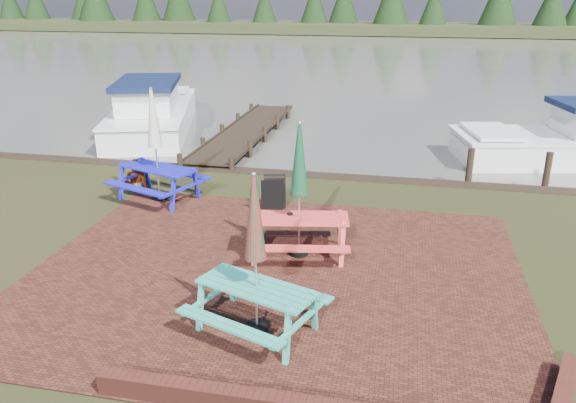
% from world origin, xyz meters
% --- Properties ---
extents(ground, '(120.00, 120.00, 0.00)m').
position_xyz_m(ground, '(0.00, 0.00, 0.00)').
color(ground, black).
rests_on(ground, ground).
extents(paving, '(9.00, 7.50, 0.02)m').
position_xyz_m(paving, '(0.00, 1.00, 0.01)').
color(paving, '#321610').
rests_on(paving, ground).
extents(water, '(120.00, 60.00, 0.02)m').
position_xyz_m(water, '(0.00, 37.00, 0.00)').
color(water, '#4B4840').
rests_on(water, ground).
extents(far_treeline, '(120.00, 10.00, 8.10)m').
position_xyz_m(far_treeline, '(0.00, 66.00, 3.28)').
color(far_treeline, black).
rests_on(far_treeline, ground).
extents(picnic_table_teal, '(2.27, 2.15, 2.53)m').
position_xyz_m(picnic_table_teal, '(0.14, -0.84, 0.89)').
color(picnic_table_teal, teal).
rests_on(picnic_table_teal, ground).
extents(picnic_table_red, '(2.18, 2.01, 2.66)m').
position_xyz_m(picnic_table_red, '(0.27, 1.89, 0.93)').
color(picnic_table_red, '#DC3A38').
rests_on(picnic_table_red, ground).
extents(picnic_table_blue, '(2.48, 2.35, 2.77)m').
position_xyz_m(picnic_table_blue, '(-3.75, 4.30, 0.97)').
color(picnic_table_blue, '#1817B0').
rests_on(picnic_table_blue, ground).
extents(chalkboard, '(0.55, 0.61, 0.83)m').
position_xyz_m(chalkboard, '(-0.77, 4.15, 0.43)').
color(chalkboard, black).
rests_on(chalkboard, ground).
extents(jetty, '(1.76, 9.08, 1.00)m').
position_xyz_m(jetty, '(-3.50, 11.28, 0.11)').
color(jetty, black).
rests_on(jetty, ground).
extents(boat_jetty, '(4.86, 8.32, 2.28)m').
position_xyz_m(boat_jetty, '(-7.33, 11.79, 0.48)').
color(boat_jetty, silver).
rests_on(boat_jetty, ground).
extents(person, '(0.73, 0.62, 1.70)m').
position_xyz_m(person, '(-4.60, 4.76, 0.85)').
color(person, gray).
rests_on(person, ground).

